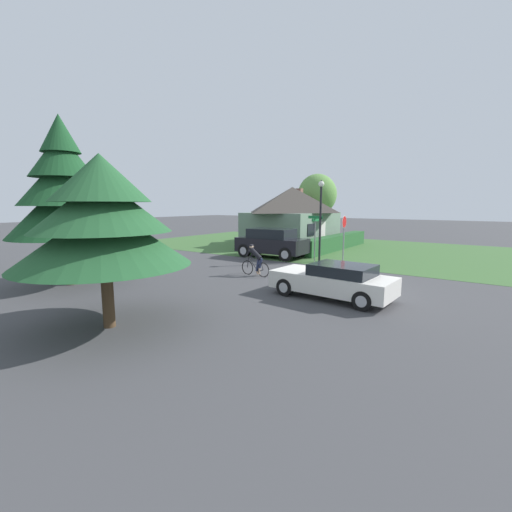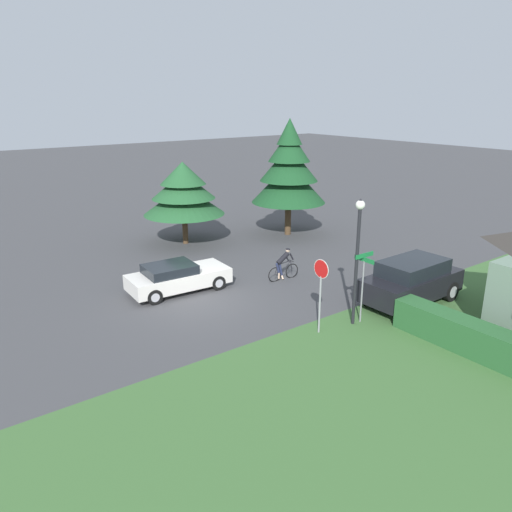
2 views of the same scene
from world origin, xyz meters
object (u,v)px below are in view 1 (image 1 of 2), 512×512
object	(u,v)px
stop_sign	(344,231)
street_lamp	(321,209)
street_name_sign	(315,230)
cottage_house	(292,215)
conifer_tall_far	(64,191)
deciduous_tree_right	(317,195)
cyclist	(255,261)
parked_suv_right	(272,243)
sedan_left_lane	(334,281)
conifer_tall_near	(103,219)

from	to	relation	value
stop_sign	street_lamp	bearing A→B (deg)	-101.31
street_name_sign	street_lamp	bearing A→B (deg)	-99.45
street_name_sign	cottage_house	bearing A→B (deg)	38.02
stop_sign	street_lamp	world-z (taller)	street_lamp
street_lamp	conifer_tall_far	world-z (taller)	conifer_tall_far
street_lamp	deciduous_tree_right	xyz separation A→B (m)	(12.35, 6.03, 1.19)
cyclist	parked_suv_right	size ratio (longest dim) A/B	0.37
cottage_house	street_lamp	size ratio (longest dim) A/B	1.72
street_name_sign	parked_suv_right	bearing A→B (deg)	90.60
sedan_left_lane	cyclist	size ratio (longest dim) A/B	2.67
conifer_tall_far	stop_sign	bearing A→B (deg)	-35.28
sedan_left_lane	deciduous_tree_right	distance (m)	21.71
conifer_tall_near	conifer_tall_far	bearing A→B (deg)	71.73
cottage_house	parked_suv_right	xyz separation A→B (m)	(-6.92, -2.43, -1.53)
sedan_left_lane	street_name_sign	xyz separation A→B (m)	(6.80, 3.98, 1.23)
stop_sign	conifer_tall_near	xyz separation A→B (m)	(-12.82, 1.72, 1.05)
conifer_tall_far	sedan_left_lane	bearing A→B (deg)	-66.17
sedan_left_lane	stop_sign	size ratio (longest dim) A/B	1.61
parked_suv_right	conifer_tall_near	size ratio (longest dim) A/B	0.97
conifer_tall_far	street_lamp	bearing A→B (deg)	-29.13
cottage_house	conifer_tall_far	world-z (taller)	conifer_tall_far
conifer_tall_near	conifer_tall_far	world-z (taller)	conifer_tall_far
conifer_tall_far	cyclist	bearing A→B (deg)	-41.55
parked_suv_right	stop_sign	xyz separation A→B (m)	(-0.25, -4.80, 0.97)
stop_sign	deciduous_tree_right	bearing A→B (deg)	-151.72
street_name_sign	conifer_tall_near	bearing A→B (deg)	-179.50
stop_sign	conifer_tall_near	bearing A→B (deg)	-10.30
stop_sign	deciduous_tree_right	size ratio (longest dim) A/B	0.44
conifer_tall_near	stop_sign	bearing A→B (deg)	-7.66
parked_suv_right	street_lamp	size ratio (longest dim) A/B	0.95
sedan_left_lane	conifer_tall_far	world-z (taller)	conifer_tall_far
stop_sign	conifer_tall_near	size ratio (longest dim) A/B	0.59
stop_sign	conifer_tall_near	distance (m)	12.97
cottage_house	street_name_sign	size ratio (longest dim) A/B	3.00
street_lamp	conifer_tall_far	bearing A→B (deg)	150.87
cyclist	conifer_tall_far	distance (m)	8.55
sedan_left_lane	stop_sign	distance (m)	6.97
sedan_left_lane	deciduous_tree_right	xyz separation A→B (m)	(19.09, 9.68, 3.63)
street_lamp	deciduous_tree_right	size ratio (longest dim) A/B	0.76
parked_suv_right	cottage_house	bearing A→B (deg)	-71.63
cyclist	parked_suv_right	bearing A→B (deg)	-61.09
sedan_left_lane	street_name_sign	bearing A→B (deg)	-56.22
parked_suv_right	sedan_left_lane	bearing A→B (deg)	134.81
street_lamp	cottage_house	bearing A→B (deg)	39.48
parked_suv_right	street_lamp	bearing A→B (deg)	178.62
conifer_tall_near	sedan_left_lane	bearing A→B (deg)	-31.54
cyclist	stop_sign	size ratio (longest dim) A/B	0.61
street_name_sign	conifer_tall_near	distance (m)	13.15
conifer_tall_near	deciduous_tree_right	bearing A→B (deg)	12.89
cottage_house	deciduous_tree_right	world-z (taller)	deciduous_tree_right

